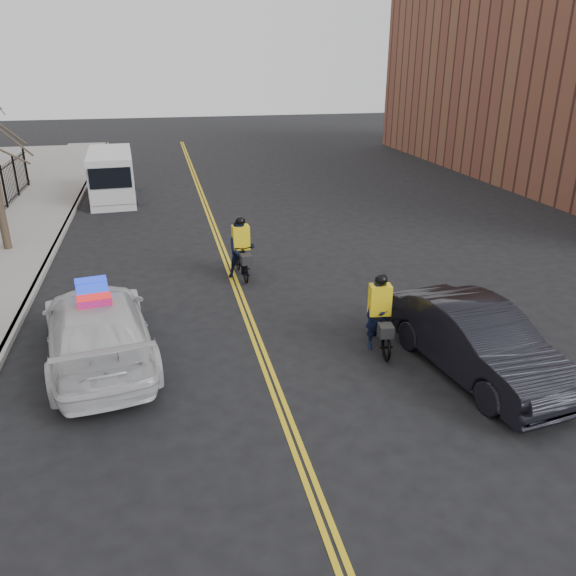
% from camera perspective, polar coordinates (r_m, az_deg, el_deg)
% --- Properties ---
extents(ground, '(120.00, 120.00, 0.00)m').
position_cam_1_polar(ground, '(13.05, -2.29, -7.73)').
color(ground, black).
rests_on(ground, ground).
extents(center_line_left, '(0.10, 60.00, 0.01)m').
position_cam_1_polar(center_line_left, '(20.29, -6.73, 3.40)').
color(center_line_left, gold).
rests_on(center_line_left, ground).
extents(center_line_right, '(0.10, 60.00, 0.01)m').
position_cam_1_polar(center_line_right, '(20.31, -6.28, 3.44)').
color(center_line_right, gold).
rests_on(center_line_right, ground).
extents(curb, '(0.20, 60.00, 0.15)m').
position_cam_1_polar(curb, '(20.57, -23.34, 2.14)').
color(curb, gray).
rests_on(curb, ground).
extents(police_cruiser, '(3.10, 5.89, 1.79)m').
position_cam_1_polar(police_cruiser, '(13.59, -18.77, -3.79)').
color(police_cruiser, silver).
rests_on(police_cruiser, ground).
extents(dark_sedan, '(2.38, 5.05, 1.60)m').
position_cam_1_polar(dark_sedan, '(12.99, 18.67, -5.13)').
color(dark_sedan, black).
rests_on(dark_sedan, ground).
extents(cargo_van, '(2.38, 5.67, 2.33)m').
position_cam_1_polar(cargo_van, '(29.35, -17.47, 10.73)').
color(cargo_van, silver).
rests_on(cargo_van, ground).
extents(cyclist_near, '(0.94, 2.02, 1.91)m').
position_cam_1_polar(cyclist_near, '(13.61, 9.18, -3.51)').
color(cyclist_near, black).
rests_on(cyclist_near, ground).
extents(cyclist_far, '(0.93, 2.00, 1.99)m').
position_cam_1_polar(cyclist_far, '(17.90, -4.75, 3.52)').
color(cyclist_far, black).
rests_on(cyclist_far, ground).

